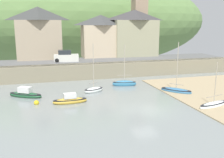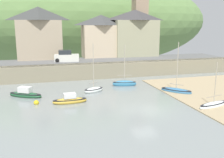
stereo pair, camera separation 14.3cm
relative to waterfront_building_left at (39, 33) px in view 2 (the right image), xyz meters
The scene contains 15 objects.
ground 37.23m from the waterfront_building_left, 71.87° to the right, with size 48.00×41.00×0.61m.
quay_seawall 13.86m from the waterfront_building_left, 37.63° to the right, with size 48.00×9.40×2.40m.
hillside_backdrop 32.32m from the waterfront_building_left, 68.58° to the left, with size 80.00×44.00×27.22m.
waterfront_building_left is the anchor object (origin of this frame).
waterfront_building_centre 11.42m from the waterfront_building_left, ahead, with size 7.43×4.31×7.94m.
waterfront_building_right 18.23m from the waterfront_building_left, ahead, with size 8.84×5.17×9.00m.
church_with_spire 21.46m from the waterfront_building_left, 10.88° to the left, with size 3.00×3.00×15.75m.
dinghy_open_wooden 32.29m from the waterfront_building_left, 56.65° to the right, with size 4.28×2.03×4.96m.
sailboat_far_left 26.78m from the waterfront_building_left, 50.22° to the right, with size 3.66×4.03×6.59m.
motorboat_with_cabin 18.20m from the waterfront_building_left, 96.95° to the right, with size 4.38×3.39×1.39m.
fishing_boat_green 21.99m from the waterfront_building_left, 82.17° to the right, with size 3.88×1.37×1.27m.
sailboat_nearest_shore 19.13m from the waterfront_building_left, 68.96° to the right, with size 3.11×2.40×6.40m.
sailboat_white_hull 19.67m from the waterfront_building_left, 52.28° to the right, with size 3.55×1.63×6.09m.
parked_car_near_slipway 7.30m from the waterfront_building_left, 46.95° to the right, with size 4.25×2.12×1.95m.
mooring_buoy 21.40m from the waterfront_building_left, 92.14° to the right, with size 0.57×0.57×0.57m.
Camera 2 is at (-10.01, -23.24, 8.60)m, focal length 41.14 mm.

